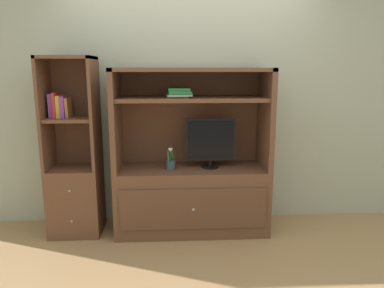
# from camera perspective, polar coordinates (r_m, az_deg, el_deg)

# --- Properties ---
(ground_plane) EXTENTS (8.00, 8.00, 0.00)m
(ground_plane) POSITION_cam_1_polar(r_m,az_deg,el_deg) (3.48, 0.34, -15.95)
(ground_plane) COLOR tan
(painted_rear_wall) EXTENTS (6.00, 0.10, 2.80)m
(painted_rear_wall) POSITION_cam_1_polar(r_m,az_deg,el_deg) (3.84, -0.34, 8.46)
(painted_rear_wall) COLOR #ADB29E
(painted_rear_wall) RESTS_ON ground_plane
(media_console) EXTENTS (1.51, 0.58, 1.63)m
(media_console) POSITION_cam_1_polar(r_m,az_deg,el_deg) (3.66, -0.05, -5.77)
(media_console) COLOR brown
(media_console) RESTS_ON ground_plane
(tv_monitor) EXTENTS (0.49, 0.17, 0.49)m
(tv_monitor) POSITION_cam_1_polar(r_m,az_deg,el_deg) (3.56, 2.94, 0.41)
(tv_monitor) COLOR black
(tv_monitor) RESTS_ON media_console
(potted_plant) EXTENTS (0.09, 0.12, 0.24)m
(potted_plant) POSITION_cam_1_polar(r_m,az_deg,el_deg) (3.54, -3.39, -3.14)
(potted_plant) COLOR #384C56
(potted_plant) RESTS_ON media_console
(magazine_stack) EXTENTS (0.25, 0.34, 0.09)m
(magazine_stack) POSITION_cam_1_polar(r_m,az_deg,el_deg) (3.49, -2.12, 8.12)
(magazine_stack) COLOR #338C4C
(magazine_stack) RESTS_ON media_console
(bookshelf_tall) EXTENTS (0.49, 0.43, 1.74)m
(bookshelf_tall) POSITION_cam_1_polar(r_m,az_deg,el_deg) (3.77, -17.97, -5.03)
(bookshelf_tall) COLOR brown
(bookshelf_tall) RESTS_ON ground_plane
(upright_book_row) EXTENTS (0.19, 0.18, 0.24)m
(upright_book_row) POSITION_cam_1_polar(r_m,az_deg,el_deg) (3.65, -20.12, 5.60)
(upright_book_row) COLOR purple
(upright_book_row) RESTS_ON bookshelf_tall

